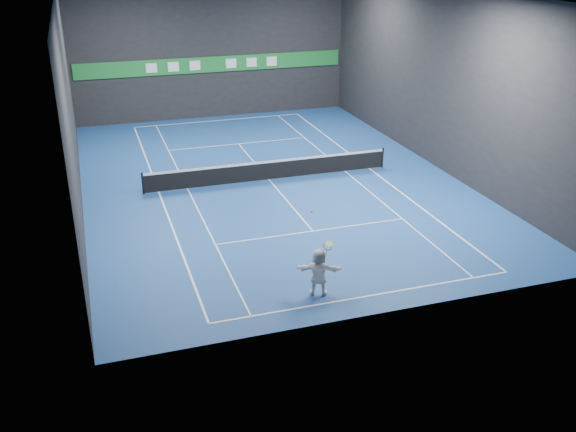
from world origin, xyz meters
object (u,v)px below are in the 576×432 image
object	(u,v)px
player	(319,272)
tennis_ball	(312,211)
tennis_net	(269,170)
tennis_racket	(327,248)

from	to	relation	value
player	tennis_ball	distance (m)	2.26
player	tennis_ball	xyz separation A→B (m)	(-0.28, 0.02, 2.24)
tennis_net	tennis_racket	bearing A→B (deg)	-96.42
tennis_net	tennis_racket	distance (m)	11.30
tennis_net	tennis_racket	world-z (taller)	tennis_racket
tennis_ball	tennis_net	distance (m)	11.62
tennis_net	player	bearing A→B (deg)	-97.91
player	tennis_racket	world-z (taller)	tennis_racket
tennis_ball	player	bearing A→B (deg)	-4.94
player	tennis_net	distance (m)	11.33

